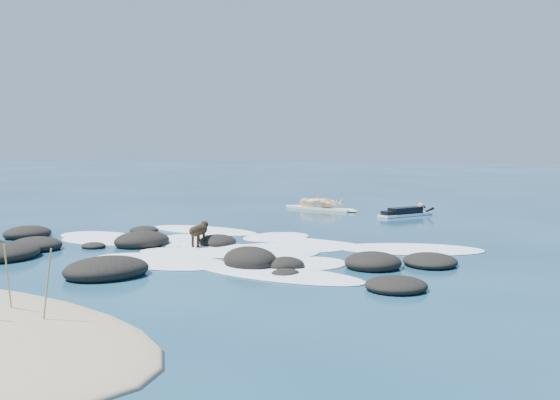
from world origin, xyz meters
The scene contains 6 objects.
ground centered at (0.00, 0.00, 0.00)m, with size 160.00×160.00×0.00m, color #0A2642.
reef_rocks centered at (-0.93, -2.11, 0.11)m, with size 12.84×6.93×0.59m.
breaking_foam centered at (0.02, 0.14, 0.01)m, with size 11.95×7.05×0.12m.
standing_surfer_rig centered at (-2.11, 9.74, 0.80)m, with size 3.55×1.05×2.02m.
paddling_surfer_rig centered at (1.67, 9.28, 0.15)m, with size 1.69×2.51×0.45m.
dog centered at (-0.64, -0.36, 0.45)m, with size 0.43×1.07×0.69m.
Camera 1 is at (9.00, -13.10, 2.62)m, focal length 40.00 mm.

